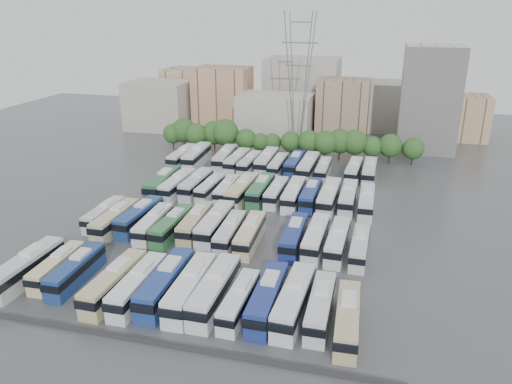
% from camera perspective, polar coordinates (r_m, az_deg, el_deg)
% --- Properties ---
extents(ground, '(220.00, 220.00, 0.00)m').
position_cam_1_polar(ground, '(85.63, -2.61, -3.71)').
color(ground, '#424447').
rests_on(ground, ground).
extents(parapet, '(56.00, 0.50, 0.50)m').
position_cam_1_polar(parapet, '(59.10, -12.42, -16.31)').
color(parapet, '#2D2D30').
rests_on(parapet, ground).
extents(tree_line, '(64.84, 7.54, 8.54)m').
position_cam_1_polar(tree_line, '(123.12, 2.54, 6.11)').
color(tree_line, black).
rests_on(tree_line, ground).
extents(city_buildings, '(102.00, 35.00, 20.00)m').
position_cam_1_polar(city_buildings, '(151.98, 2.69, 10.26)').
color(city_buildings, '#9E998E').
rests_on(city_buildings, ground).
extents(apartment_tower, '(14.00, 14.00, 26.00)m').
position_cam_1_polar(apartment_tower, '(134.69, 19.21, 10.02)').
color(apartment_tower, silver).
rests_on(apartment_tower, ground).
extents(electricity_pylon, '(9.00, 6.91, 33.83)m').
position_cam_1_polar(electricity_pylon, '(127.32, 4.93, 13.10)').
color(electricity_pylon, slate).
rests_on(electricity_pylon, ground).
extents(bus_r0_s0, '(3.07, 13.17, 4.12)m').
position_cam_1_polar(bus_r0_s0, '(74.83, -24.74, -7.83)').
color(bus_r0_s0, silver).
rests_on(bus_r0_s0, ground).
extents(bus_r0_s1, '(2.74, 11.05, 3.45)m').
position_cam_1_polar(bus_r0_s1, '(74.15, -21.77, -7.92)').
color(bus_r0_s1, beige).
rests_on(bus_r0_s1, ground).
extents(bus_r0_s2, '(2.89, 11.82, 3.69)m').
position_cam_1_polar(bus_r0_s2, '(72.12, -19.86, -8.37)').
color(bus_r0_s2, navy).
rests_on(bus_r0_s2, ground).
extents(bus_r0_s4, '(3.12, 12.90, 4.03)m').
position_cam_1_polar(bus_r0_s4, '(67.37, -15.88, -9.88)').
color(bus_r0_s4, '#C2B585').
rests_on(bus_r0_s4, ground).
extents(bus_r0_s5, '(2.77, 12.53, 3.93)m').
position_cam_1_polar(bus_r0_s5, '(66.08, -13.31, -10.31)').
color(bus_r0_s5, white).
rests_on(bus_r0_s5, ground).
extents(bus_r0_s6, '(3.18, 13.56, 4.24)m').
position_cam_1_polar(bus_r0_s6, '(65.52, -10.27, -10.19)').
color(bus_r0_s6, navy).
rests_on(bus_r0_s6, ground).
extents(bus_r0_s7, '(3.23, 13.36, 4.17)m').
position_cam_1_polar(bus_r0_s7, '(64.16, -7.49, -10.77)').
color(bus_r0_s7, white).
rests_on(bus_r0_s7, ground).
extents(bus_r0_s8, '(2.98, 13.48, 4.23)m').
position_cam_1_polar(bus_r0_s8, '(63.34, -4.75, -11.08)').
color(bus_r0_s8, silver).
rests_on(bus_r0_s8, ground).
extents(bus_r0_s9, '(2.65, 11.16, 3.49)m').
position_cam_1_polar(bus_r0_s9, '(61.85, -1.94, -12.27)').
color(bus_r0_s9, silver).
rests_on(bus_r0_s9, ground).
extents(bus_r0_s10, '(2.90, 12.94, 4.05)m').
position_cam_1_polar(bus_r0_s10, '(61.82, 1.31, -11.97)').
color(bus_r0_s10, navy).
rests_on(bus_r0_s10, ground).
extents(bus_r0_s11, '(3.41, 13.36, 4.16)m').
position_cam_1_polar(bus_r0_s11, '(61.42, 4.35, -12.22)').
color(bus_r0_s11, silver).
rests_on(bus_r0_s11, ground).
extents(bus_r0_s12, '(2.72, 11.94, 3.74)m').
position_cam_1_polar(bus_r0_s12, '(61.02, 7.37, -12.81)').
color(bus_r0_s12, silver).
rests_on(bus_r0_s12, ground).
extents(bus_r0_s13, '(3.14, 12.18, 3.79)m').
position_cam_1_polar(bus_r0_s13, '(59.39, 10.41, -14.02)').
color(bus_r0_s13, tan).
rests_on(bus_r0_s13, ground).
extents(bus_r1_s0, '(2.48, 11.05, 3.46)m').
position_cam_1_polar(bus_r1_s0, '(89.17, -16.94, -2.42)').
color(bus_r1_s0, silver).
rests_on(bus_r1_s0, ground).
extents(bus_r1_s1, '(2.81, 12.46, 3.90)m').
position_cam_1_polar(bus_r1_s1, '(85.86, -15.76, -3.05)').
color(bus_r1_s1, '#C3B786').
rests_on(bus_r1_s1, ground).
extents(bus_r1_s2, '(3.29, 12.52, 3.89)m').
position_cam_1_polar(bus_r1_s2, '(86.17, -13.20, -2.72)').
color(bus_r1_s2, navy).
rests_on(bus_r1_s2, ground).
extents(bus_r1_s3, '(2.99, 11.80, 3.68)m').
position_cam_1_polar(bus_r1_s3, '(83.08, -11.65, -3.57)').
color(bus_r1_s3, silver).
rests_on(bus_r1_s3, ground).
extents(bus_r1_s4, '(3.09, 12.18, 3.79)m').
position_cam_1_polar(bus_r1_s4, '(81.73, -9.54, -3.80)').
color(bus_r1_s4, '#30703D').
rests_on(bus_r1_s4, ground).
extents(bus_r1_s5, '(3.22, 12.41, 3.86)m').
position_cam_1_polar(bus_r1_s5, '(82.13, -6.93, -3.50)').
color(bus_r1_s5, tan).
rests_on(bus_r1_s5, ground).
extents(bus_r1_s6, '(2.97, 13.12, 4.11)m').
position_cam_1_polar(bus_r1_s6, '(81.15, -4.70, -3.63)').
color(bus_r1_s6, silver).
rests_on(bus_r1_s6, ground).
extents(bus_r1_s7, '(2.93, 11.80, 3.68)m').
position_cam_1_polar(bus_r1_s7, '(78.52, -2.99, -4.62)').
color(bus_r1_s7, silver).
rests_on(bus_r1_s7, ground).
extents(bus_r1_s8, '(3.00, 12.18, 3.80)m').
position_cam_1_polar(bus_r1_s8, '(77.71, -0.70, -4.83)').
color(bus_r1_s8, beige).
rests_on(bus_r1_s8, ground).
extents(bus_r1_s10, '(2.82, 12.23, 3.83)m').
position_cam_1_polar(bus_r1_s10, '(77.21, 4.35, -5.06)').
color(bus_r1_s10, navy).
rests_on(bus_r1_s10, ground).
extents(bus_r1_s11, '(2.92, 12.37, 3.87)m').
position_cam_1_polar(bus_r1_s11, '(77.04, 6.84, -5.20)').
color(bus_r1_s11, silver).
rests_on(bus_r1_s11, ground).
extents(bus_r1_s12, '(2.97, 12.23, 3.82)m').
position_cam_1_polar(bus_r1_s12, '(76.53, 9.31, -5.54)').
color(bus_r1_s12, silver).
rests_on(bus_r1_s12, ground).
extents(bus_r1_s13, '(2.56, 11.07, 3.46)m').
position_cam_1_polar(bus_r1_s13, '(75.65, 11.75, -6.19)').
color(bus_r1_s13, silver).
rests_on(bus_r1_s13, ground).
extents(bus_r2_s1, '(3.53, 13.53, 4.21)m').
position_cam_1_polar(bus_r2_s1, '(100.70, -10.63, 1.03)').
color(bus_r2_s1, '#2A643B').
rests_on(bus_r2_s1, ground).
extents(bus_r2_s2, '(3.14, 12.75, 3.98)m').
position_cam_1_polar(bus_r2_s2, '(99.55, -8.99, 0.83)').
color(bus_r2_s2, silver).
rests_on(bus_r2_s2, ground).
extents(bus_r2_s3, '(3.02, 12.69, 3.96)m').
position_cam_1_polar(bus_r2_s3, '(99.50, -6.84, 0.93)').
color(bus_r2_s3, silver).
rests_on(bus_r2_s3, ground).
extents(bus_r2_s4, '(2.92, 11.01, 3.42)m').
position_cam_1_polar(bus_r2_s4, '(97.88, -5.26, 0.49)').
color(bus_r2_s4, silver).
rests_on(bus_r2_s4, ground).
extents(bus_r2_s5, '(2.64, 11.05, 3.45)m').
position_cam_1_polar(bus_r2_s5, '(96.70, -3.38, 0.29)').
color(bus_r2_s5, silver).
rests_on(bus_r2_s5, ground).
extents(bus_r2_s6, '(3.43, 13.28, 4.13)m').
position_cam_1_polar(bus_r2_s6, '(95.14, -1.59, 0.19)').
color(bus_r2_s6, beige).
rests_on(bus_r2_s6, ground).
extents(bus_r2_s7, '(2.89, 12.65, 3.96)m').
position_cam_1_polar(bus_r2_s7, '(95.54, 0.52, 0.23)').
color(bus_r2_s7, '#2F6E46').
rests_on(bus_r2_s7, ground).
extents(bus_r2_s8, '(2.72, 11.43, 3.57)m').
position_cam_1_polar(bus_r2_s8, '(95.02, 2.33, -0.02)').
color(bus_r2_s8, silver).
rests_on(bus_r2_s8, ground).
extents(bus_r2_s9, '(2.77, 12.49, 3.91)m').
position_cam_1_polar(bus_r2_s9, '(93.88, 4.31, -0.22)').
color(bus_r2_s9, white).
rests_on(bus_r2_s9, ground).
extents(bus_r2_s10, '(2.78, 12.30, 3.85)m').
position_cam_1_polar(bus_r2_s10, '(93.75, 6.26, -0.34)').
color(bus_r2_s10, navy).
rests_on(bus_r2_s10, ground).
extents(bus_r2_s11, '(3.22, 13.34, 4.16)m').
position_cam_1_polar(bus_r2_s11, '(93.02, 8.35, -0.51)').
color(bus_r2_s11, silver).
rests_on(bus_r2_s11, ground).
extents(bus_r2_s12, '(2.73, 12.40, 3.89)m').
position_cam_1_polar(bus_r2_s12, '(93.65, 10.48, -0.58)').
color(bus_r2_s12, silver).
rests_on(bus_r2_s12, ground).
extents(bus_r2_s13, '(2.73, 12.06, 3.78)m').
position_cam_1_polar(bus_r2_s13, '(92.32, 12.51, -1.09)').
color(bus_r2_s13, silver).
rests_on(bus_r2_s13, ground).
extents(bus_r3_s0, '(3.09, 12.71, 3.96)m').
position_cam_1_polar(bus_r3_s0, '(118.05, -8.37, 4.04)').
color(bus_r3_s0, silver).
rests_on(bus_r3_s0, ground).
extents(bus_r3_s1, '(3.49, 13.78, 4.29)m').
position_cam_1_polar(bus_r3_s1, '(117.40, -6.77, 4.11)').
color(bus_r3_s1, silver).
rests_on(bus_r3_s1, ground).
extents(bus_r3_s3, '(3.49, 13.09, 4.07)m').
position_cam_1_polar(bus_r3_s3, '(115.93, -3.59, 3.94)').
color(bus_r3_s3, silver).
rests_on(bus_r3_s3, ground).
extents(bus_r3_s4, '(3.12, 12.32, 3.84)m').
position_cam_1_polar(bus_r3_s4, '(113.86, -2.16, 3.59)').
color(bus_r3_s4, silver).
rests_on(bus_r3_s4, ground).
extents(bus_r3_s5, '(3.12, 11.68, 3.63)m').
position_cam_1_polar(bus_r3_s5, '(112.50, -0.74, 3.34)').
color(bus_r3_s5, silver).
rests_on(bus_r3_s5, ground).
extents(bus_r3_s6, '(2.88, 13.12, 4.12)m').
position_cam_1_polar(bus_r3_s6, '(113.28, 1.22, 3.59)').
color(bus_r3_s6, silver).
rests_on(bus_r3_s6, ground).
extents(bus_r3_s7, '(2.57, 11.39, 3.57)m').
position_cam_1_polar(bus_r3_s7, '(111.15, 2.52, 3.08)').
color(bus_r3_s7, silver).
rests_on(bus_r3_s7, ground).
extents(bus_r3_s8, '(2.94, 12.43, 3.89)m').
position_cam_1_polar(bus_r3_s8, '(112.01, 4.44, 3.27)').
color(bus_r3_s8, navy).
rests_on(bus_r3_s8, ground).
extents(bus_r3_s9, '(3.25, 13.48, 4.21)m').
position_cam_1_polar(bus_r3_s9, '(109.63, 5.98, 2.91)').
color(bus_r3_s9, silver).
rests_on(bus_r3_s9, ground).
extents(bus_r3_s10, '(2.45, 11.04, 3.46)m').
position_cam_1_polar(bus_r3_s10, '(109.42, 7.70, 2.60)').
color(bus_r3_s10, silver).
rests_on(bus_r3_s10, ground).
extents(bus_r3_s12, '(3.22, 12.11, 3.76)m').
position_cam_1_polar(bus_r3_s12, '(109.24, 11.11, 2.44)').
color(bus_r3_s12, silver).
rests_on(bus_r3_s12, ground).
extents(bus_r3_s13, '(2.85, 12.29, 3.84)m').
position_cam_1_polar(bus_r3_s13, '(109.36, 12.84, 2.35)').
color(bus_r3_s13, silver).
rests_on(bus_r3_s13, ground).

